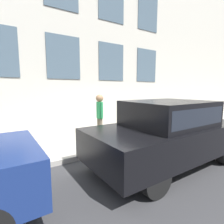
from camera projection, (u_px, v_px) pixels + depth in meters
ground_plane at (124, 150)px, 6.01m from camera, size 80.00×80.00×0.00m
sidewalk at (105, 139)px, 7.08m from camera, size 2.61×60.00×0.15m
fire_hydrant at (124, 129)px, 6.69m from camera, size 0.33×0.44×0.81m
person at (100, 113)px, 6.57m from camera, size 0.42×0.28×1.73m
parked_car_black_near at (168, 130)px, 4.78m from camera, size 2.01×4.52×1.77m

